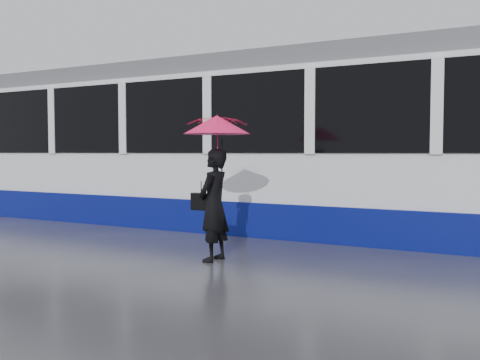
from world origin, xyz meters
The scene contains 6 objects.
ground centered at (0.00, 0.00, 0.00)m, with size 90.00×90.00×0.00m, color #2E2E34.
rails centered at (0.00, 2.50, 0.01)m, with size 34.00×1.51×0.02m.
tram centered at (3.07, 2.50, 1.64)m, with size 26.00×2.56×3.35m.
woman centered at (-0.05, -0.81, 0.78)m, with size 0.57×0.37×1.56m, color black.
umbrella centered at (0.00, -0.81, 1.71)m, with size 0.94×0.94×1.05m.
handbag centered at (-0.27, -0.79, 0.82)m, with size 0.28×0.13×0.42m.
Camera 1 is at (3.75, -7.14, 1.52)m, focal length 40.00 mm.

